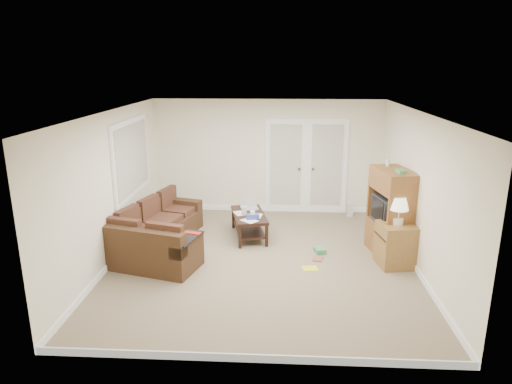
# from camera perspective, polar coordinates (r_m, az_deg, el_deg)

# --- Properties ---
(floor) EXTENTS (5.50, 5.50, 0.00)m
(floor) POSITION_cam_1_polar(r_m,az_deg,el_deg) (7.84, 0.77, -8.56)
(floor) COLOR gray
(floor) RESTS_ON ground
(ceiling) EXTENTS (5.00, 5.50, 0.02)m
(ceiling) POSITION_cam_1_polar(r_m,az_deg,el_deg) (7.18, 0.84, 9.93)
(ceiling) COLOR white
(ceiling) RESTS_ON wall_back
(wall_left) EXTENTS (0.02, 5.50, 2.50)m
(wall_left) POSITION_cam_1_polar(r_m,az_deg,el_deg) (7.92, -17.59, 0.53)
(wall_left) COLOR white
(wall_left) RESTS_ON floor
(wall_right) EXTENTS (0.02, 5.50, 2.50)m
(wall_right) POSITION_cam_1_polar(r_m,az_deg,el_deg) (7.73, 19.66, -0.02)
(wall_right) COLOR white
(wall_right) RESTS_ON floor
(wall_back) EXTENTS (5.00, 0.02, 2.50)m
(wall_back) POSITION_cam_1_polar(r_m,az_deg,el_deg) (10.09, 1.46, 4.45)
(wall_back) COLOR white
(wall_back) RESTS_ON floor
(wall_front) EXTENTS (5.00, 0.02, 2.50)m
(wall_front) POSITION_cam_1_polar(r_m,az_deg,el_deg) (4.82, -0.58, -8.49)
(wall_front) COLOR white
(wall_front) RESTS_ON floor
(baseboards) EXTENTS (5.00, 5.50, 0.10)m
(baseboards) POSITION_cam_1_polar(r_m,az_deg,el_deg) (7.82, 0.77, -8.23)
(baseboards) COLOR silver
(baseboards) RESTS_ON floor
(french_doors) EXTENTS (1.80, 0.05, 2.13)m
(french_doors) POSITION_cam_1_polar(r_m,az_deg,el_deg) (10.11, 6.27, 3.14)
(french_doors) COLOR silver
(french_doors) RESTS_ON floor
(window_left) EXTENTS (0.05, 1.92, 1.42)m
(window_left) POSITION_cam_1_polar(r_m,az_deg,el_deg) (8.75, -15.28, 4.15)
(window_left) COLOR silver
(window_left) RESTS_ON wall_left
(sectional_sofa) EXTENTS (1.77, 2.77, 0.75)m
(sectional_sofa) POSITION_cam_1_polar(r_m,az_deg,el_deg) (8.28, -12.48, -5.37)
(sectional_sofa) COLOR #422B19
(sectional_sofa) RESTS_ON floor
(coffee_table) EXTENTS (0.81, 1.25, 0.78)m
(coffee_table) POSITION_cam_1_polar(r_m,az_deg,el_deg) (8.79, -0.87, -4.01)
(coffee_table) COLOR black
(coffee_table) RESTS_ON floor
(tv_armoire) EXTENTS (0.69, 1.03, 1.63)m
(tv_armoire) POSITION_cam_1_polar(r_m,az_deg,el_deg) (8.17, 16.51, -2.45)
(tv_armoire) COLOR brown
(tv_armoire) RESTS_ON floor
(side_cabinet) EXTENTS (0.63, 0.63, 1.17)m
(side_cabinet) POSITION_cam_1_polar(r_m,az_deg,el_deg) (7.86, 17.09, -5.91)
(side_cabinet) COLOR olive
(side_cabinet) RESTS_ON floor
(space_heater) EXTENTS (0.13, 0.11, 0.30)m
(space_heater) POSITION_cam_1_polar(r_m,az_deg,el_deg) (10.18, 11.65, -2.15)
(space_heater) COLOR silver
(space_heater) RESTS_ON floor
(floor_magazine) EXTENTS (0.28, 0.23, 0.01)m
(floor_magazine) POSITION_cam_1_polar(r_m,az_deg,el_deg) (7.61, 6.77, -9.44)
(floor_magazine) COLOR yellow
(floor_magazine) RESTS_ON floor
(floor_greenbox) EXTENTS (0.22, 0.26, 0.09)m
(floor_greenbox) POSITION_cam_1_polar(r_m,az_deg,el_deg) (8.21, 7.96, -7.24)
(floor_greenbox) COLOR #41905C
(floor_greenbox) RESTS_ON floor
(floor_book) EXTENTS (0.21, 0.25, 0.02)m
(floor_book) POSITION_cam_1_polar(r_m,az_deg,el_deg) (7.97, 7.16, -8.21)
(floor_book) COLOR brown
(floor_book) RESTS_ON floor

